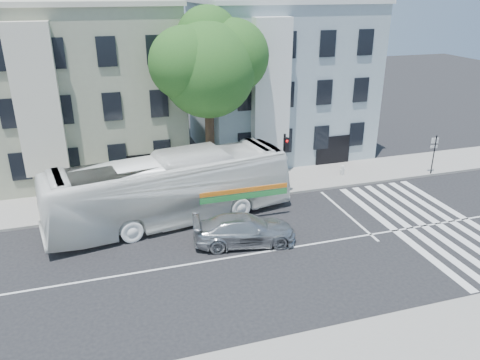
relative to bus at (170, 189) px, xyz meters
name	(u,v)px	position (x,y,z in m)	size (l,w,h in m)	color
ground	(253,254)	(3.16, -4.75, -1.88)	(120.00, 120.00, 0.00)	black
sidewalk_far	(213,190)	(3.16, 3.25, -1.80)	(80.00, 4.00, 0.15)	gray
building_left	(87,90)	(-3.84, 10.25, 3.62)	(12.00, 10.00, 11.00)	gray
building_right	(278,79)	(10.16, 10.25, 3.62)	(12.00, 10.00, 11.00)	#91A1AD
street_tree	(208,64)	(3.21, 3.98, 5.95)	(7.30, 5.90, 11.10)	#2D2116
bus	(170,189)	(0.00, 0.00, 0.00)	(13.48, 3.15, 3.76)	white
sedan	(245,230)	(3.09, -3.61, -1.13)	(5.15, 2.09, 1.49)	#B5B8BC
hedge	(146,203)	(-1.21, 1.55, -1.38)	(8.50, 0.84, 0.70)	#24601F
traffic_signal	(285,157)	(7.13, 1.19, 0.69)	(0.41, 0.52, 3.97)	black
fire_hydrant	(342,170)	(12.16, 2.96, -1.37)	(0.40, 0.23, 0.71)	silver
far_sign_pole	(434,150)	(18.08, 1.39, -0.01)	(0.49, 0.20, 2.73)	black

